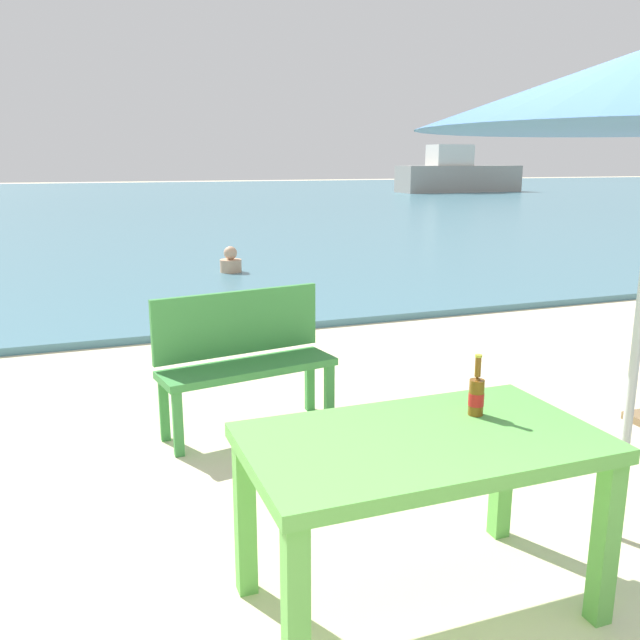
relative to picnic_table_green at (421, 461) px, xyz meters
The scene contains 6 objects.
sea_water 29.62m from the picnic_table_green, 87.94° to the left, with size 120.00×50.00×0.08m, color teal.
picnic_table_green is the anchor object (origin of this frame).
beer_bottle_amber 0.40m from the picnic_table_green, 20.31° to the left, with size 0.07×0.07×0.26m.
bench_green_left 2.13m from the picnic_table_green, 95.33° to the left, with size 1.24×0.56×0.95m.
swimmer_person 8.30m from the picnic_table_green, 82.38° to the left, with size 0.34×0.34×0.41m.
boat_tanker 36.51m from the picnic_table_green, 58.19° to the left, with size 7.06×1.93×2.57m.
Camera 1 is at (-2.29, -1.75, 1.81)m, focal length 37.59 mm.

